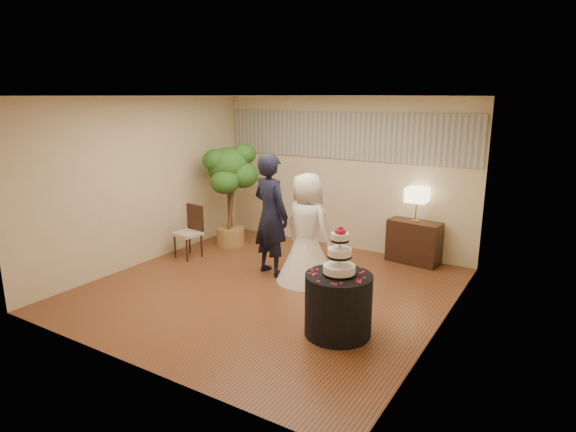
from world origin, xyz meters
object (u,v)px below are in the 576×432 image
Objects in this scene: side_chair at (188,232)px; groom at (271,215)px; wedding_cake at (340,251)px; ficus_tree at (229,194)px; bride at (307,228)px; table_lamp at (416,205)px; cake_table at (338,305)px; console at (414,242)px.

groom is at bearing 11.39° from side_chair.
groom is 3.29× the size of wedding_cake.
wedding_cake is 0.30× the size of ficus_tree.
wedding_cake reaches higher than side_chair.
bride is 2.06m from table_lamp.
groom is at bearing -136.64° from table_lamp.
cake_table is 4.04m from ficus_tree.
console is (1.16, 1.69, -0.48)m from bride.
wedding_cake is 0.67× the size of console.
side_chair reaches higher than console.
side_chair is at bearing 161.28° from cake_table.
table_lamp is at bearing 90.34° from wedding_cake.
console is (-0.02, 3.01, -0.69)m from wedding_cake.
table_lamp is at bearing 35.09° from side_chair.
console is (-0.02, 3.01, -0.01)m from cake_table.
groom is 2.09× the size of side_chair.
side_chair is (-2.34, -0.13, -0.38)m from bride.
table_lamp is (-0.02, 3.01, -0.03)m from wedding_cake.
groom is 2.42× the size of cake_table.
console is at bearing -121.52° from groom.
side_chair is at bearing -152.54° from table_lamp.
wedding_cake is at bearing -82.43° from console.
ficus_tree is 1.13m from side_chair.
console is at bearing 0.00° from table_lamp.
side_chair is (-3.52, 1.19, -0.59)m from wedding_cake.
ficus_tree is at bearing 146.89° from wedding_cake.
cake_table is 0.91× the size of console.
side_chair is (-3.50, -1.82, -0.56)m from table_lamp.
side_chair is (-0.17, -0.99, -0.53)m from ficus_tree.
wedding_cake is 1.02× the size of table_lamp.
console is 0.66m from table_lamp.
table_lamp is (-0.02, 3.01, 0.65)m from cake_table.
cake_table is 0.68m from wedding_cake.
cake_table is 3.01m from console.
groom is at bearing 15.71° from bride.
table_lamp is 3.43m from ficus_tree.
bride is 1.79m from wedding_cake.
console is at bearing 14.01° from ficus_tree.
ficus_tree reaches higher than console.
table_lamp reaches higher than cake_table.
cake_table is at bearing 159.59° from groom.
bride is 2.92× the size of table_lamp.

